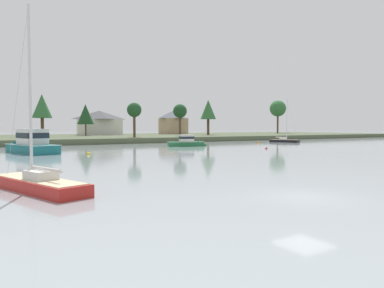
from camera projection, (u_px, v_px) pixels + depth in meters
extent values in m
plane|color=#939EA3|center=(304.00, 196.00, 18.52)|extent=(527.03, 527.03, 0.00)
cube|color=#4C563D|center=(31.00, 139.00, 92.21)|extent=(237.16, 55.89, 1.19)
cube|color=#196B70|center=(32.00, 151.00, 49.09)|extent=(5.77, 9.99, 1.89)
cone|color=#196B70|center=(18.00, 150.00, 52.31)|extent=(3.75, 3.34, 3.20)
cube|color=silver|center=(32.00, 144.00, 49.05)|extent=(5.96, 10.20, 0.05)
cube|color=silver|center=(32.00, 137.00, 48.89)|extent=(3.71, 4.44, 2.03)
cube|color=#19232D|center=(32.00, 135.00, 48.88)|extent=(3.78, 4.53, 0.73)
cube|color=beige|center=(32.00, 129.00, 48.84)|extent=(4.26, 5.00, 0.06)
cylinder|color=silver|center=(32.00, 122.00, 48.80)|extent=(0.03, 0.03, 1.76)
cube|color=#236B3D|center=(186.00, 145.00, 67.11)|extent=(6.89, 3.78, 1.32)
cone|color=#236B3D|center=(203.00, 145.00, 68.02)|extent=(2.28, 2.25, 1.80)
cube|color=silver|center=(186.00, 142.00, 67.08)|extent=(7.04, 3.89, 0.05)
cube|color=silver|center=(186.00, 138.00, 67.08)|extent=(2.87, 2.24, 1.24)
cube|color=#19232D|center=(186.00, 138.00, 67.07)|extent=(2.92, 2.29, 0.44)
cube|color=beige|center=(186.00, 135.00, 67.04)|extent=(3.23, 2.58, 0.06)
cylinder|color=silver|center=(186.00, 132.00, 67.02)|extent=(0.03, 0.03, 1.07)
cube|color=black|center=(284.00, 142.00, 84.52)|extent=(4.27, 6.98, 1.02)
cube|color=#CCB78E|center=(284.00, 140.00, 84.49)|extent=(3.91, 6.52, 0.04)
cube|color=silver|center=(283.00, 139.00, 84.68)|extent=(1.67, 1.83, 0.41)
cylinder|color=silver|center=(287.00, 120.00, 83.96)|extent=(0.14, 0.14, 9.33)
cylinder|color=silver|center=(281.00, 137.00, 84.94)|extent=(1.11, 2.55, 0.11)
cylinder|color=silver|center=(281.00, 137.00, 84.94)|extent=(1.04, 2.31, 0.14)
cylinder|color=#999999|center=(293.00, 120.00, 83.17)|extent=(1.03, 2.53, 9.28)
cube|color=#B2231E|center=(38.00, 189.00, 20.09)|extent=(4.22, 8.21, 1.11)
cube|color=#CCB78E|center=(37.00, 179.00, 20.06)|extent=(3.86, 7.68, 0.04)
cube|color=silver|center=(41.00, 175.00, 19.79)|extent=(1.70, 2.05, 0.48)
cylinder|color=silver|center=(30.00, 92.00, 20.25)|extent=(0.16, 0.16, 9.69)
cylinder|color=silver|center=(46.00, 169.00, 19.42)|extent=(1.07, 3.09, 0.13)
cylinder|color=silver|center=(46.00, 169.00, 19.41)|extent=(0.99, 2.79, 0.14)
cylinder|color=#999999|center=(17.00, 94.00, 21.29)|extent=(0.97, 3.07, 9.64)
sphere|color=orange|center=(258.00, 143.00, 80.39)|extent=(0.49, 0.49, 0.49)
torus|color=#333338|center=(258.00, 141.00, 80.37)|extent=(0.12, 0.12, 0.02)
sphere|color=yellow|center=(89.00, 154.00, 46.88)|extent=(0.51, 0.51, 0.51)
torus|color=#333338|center=(89.00, 152.00, 46.87)|extent=(0.12, 0.12, 0.02)
sphere|color=red|center=(266.00, 148.00, 59.15)|extent=(0.37, 0.37, 0.37)
torus|color=#333338|center=(266.00, 147.00, 59.14)|extent=(0.12, 0.12, 0.02)
cylinder|color=brown|center=(180.00, 125.00, 98.73)|extent=(0.62, 0.62, 5.90)
sphere|color=#1E4723|center=(180.00, 111.00, 98.55)|extent=(3.77, 3.77, 3.77)
cylinder|color=brown|center=(278.00, 123.00, 140.59)|extent=(0.69, 0.69, 8.22)
sphere|color=#336B38|center=(278.00, 108.00, 140.33)|extent=(6.25, 6.25, 6.25)
cylinder|color=brown|center=(86.00, 126.00, 99.87)|extent=(0.38, 0.38, 5.23)
cone|color=#1E4723|center=(86.00, 114.00, 99.72)|extent=(4.55, 4.55, 5.56)
cylinder|color=brown|center=(42.00, 121.00, 85.47)|extent=(0.74, 0.74, 7.39)
cone|color=#336B38|center=(42.00, 106.00, 85.30)|extent=(4.59, 4.59, 5.61)
cylinder|color=brown|center=(134.00, 125.00, 85.27)|extent=(0.60, 0.60, 5.65)
sphere|color=#1E4723|center=(134.00, 110.00, 85.10)|extent=(3.42, 3.42, 3.42)
cylinder|color=brown|center=(208.00, 122.00, 110.28)|extent=(0.77, 0.77, 7.83)
cone|color=#336B38|center=(208.00, 109.00, 110.11)|extent=(4.79, 4.79, 5.86)
cube|color=silver|center=(100.00, 127.00, 111.09)|extent=(11.36, 9.56, 4.79)
pyramid|color=#47474C|center=(99.00, 115.00, 110.92)|extent=(12.27, 10.32, 2.63)
cube|color=tan|center=(173.00, 126.00, 124.21)|extent=(7.57, 7.49, 5.40)
pyramid|color=#565B66|center=(173.00, 114.00, 124.03)|extent=(8.17, 8.09, 2.61)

